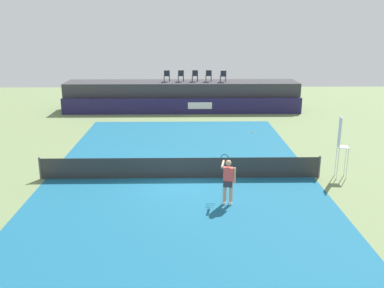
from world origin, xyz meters
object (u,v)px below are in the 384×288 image
at_px(net_post_far, 319,167).
at_px(tennis_player, 228,180).
at_px(spectator_chair_left, 181,75).
at_px(net_post_near, 40,168).
at_px(spectator_chair_far_right, 223,76).
at_px(umpire_chair, 341,143).
at_px(spectator_chair_far_left, 167,75).
at_px(tennis_ball, 253,132).
at_px(spectator_chair_center, 195,75).
at_px(spectator_chair_right, 209,75).

distance_m(net_post_far, tennis_player, 5.20).
distance_m(spectator_chair_left, net_post_near, 16.57).
bearing_deg(spectator_chair_far_right, net_post_far, -78.57).
distance_m(spectator_chair_left, umpire_chair, 16.87).
relative_size(net_post_near, net_post_far, 1.00).
distance_m(spectator_chair_left, spectator_chair_far_right, 3.28).
relative_size(spectator_chair_far_left, spectator_chair_left, 1.00).
xyz_separation_m(spectator_chair_far_right, tennis_ball, (1.28, -7.09, -2.66)).
bearing_deg(spectator_chair_center, net_post_near, -115.26).
bearing_deg(umpire_chair, spectator_chair_far_right, 104.62).
height_order(spectator_chair_right, spectator_chair_far_right, same).
xyz_separation_m(spectator_chair_far_left, spectator_chair_center, (2.19, 0.06, 0.00)).
bearing_deg(umpire_chair, spectator_chair_far_left, 118.48).
bearing_deg(spectator_chair_far_left, spectator_chair_right, 0.78).
height_order(spectator_chair_far_right, tennis_ball, spectator_chair_far_right).
xyz_separation_m(spectator_chair_right, net_post_near, (-8.27, -15.26, -2.19)).
relative_size(spectator_chair_center, net_post_far, 0.89).
xyz_separation_m(net_post_far, tennis_ball, (-1.74, 7.87, -0.46)).
relative_size(spectator_chair_left, spectator_chair_far_right, 1.00).
distance_m(spectator_chair_far_right, tennis_player, 17.86).
xyz_separation_m(spectator_chair_right, tennis_player, (-0.24, -18.04, -1.73)).
height_order(spectator_chair_far_left, spectator_chair_right, same).
bearing_deg(net_post_far, tennis_ball, 102.50).
height_order(spectator_chair_right, net_post_far, spectator_chair_right).
distance_m(spectator_chair_right, tennis_player, 18.12).
xyz_separation_m(spectator_chair_right, spectator_chair_far_right, (1.10, -0.31, 0.00)).
xyz_separation_m(spectator_chair_left, spectator_chair_far_right, (3.26, -0.29, 0.00)).
relative_size(spectator_chair_far_left, net_post_far, 0.89).
bearing_deg(tennis_player, spectator_chair_center, 92.59).
bearing_deg(tennis_player, spectator_chair_left, 96.07).
height_order(spectator_chair_left, spectator_chair_center, same).
xyz_separation_m(spectator_chair_right, umpire_chair, (5.00, -15.25, -1.11)).
xyz_separation_m(spectator_chair_left, net_post_near, (-6.11, -15.25, -2.19)).
xyz_separation_m(spectator_chair_far_right, tennis_player, (-1.35, -17.73, -1.73)).
distance_m(net_post_far, tennis_ball, 8.07).
bearing_deg(spectator_chair_far_right, spectator_chair_right, 164.38).
height_order(spectator_chair_right, net_post_near, spectator_chair_right).
height_order(spectator_chair_center, net_post_far, spectator_chair_center).
xyz_separation_m(spectator_chair_left, tennis_ball, (4.54, -7.38, -2.66)).
distance_m(spectator_chair_center, spectator_chair_right, 1.06).
height_order(spectator_chair_right, tennis_ball, spectator_chair_right).
distance_m(umpire_chair, net_post_far, 1.39).
xyz_separation_m(spectator_chair_far_left, net_post_far, (7.37, -15.22, -2.19)).
bearing_deg(spectator_chair_center, tennis_ball, -65.08).
bearing_deg(spectator_chair_far_left, tennis_player, -80.52).
bearing_deg(spectator_chair_left, net_post_far, -67.59).
xyz_separation_m(umpire_chair, net_post_near, (-13.27, -0.01, -1.09)).
distance_m(spectator_chair_far_left, net_post_far, 17.05).
xyz_separation_m(spectator_chair_right, tennis_ball, (2.38, -7.39, -2.66)).
distance_m(spectator_chair_left, spectator_chair_center, 1.10).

